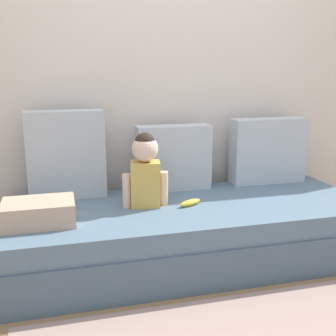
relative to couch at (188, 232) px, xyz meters
The scene contains 9 objects.
ground_plane 0.19m from the couch, ahead, with size 12.00×12.00×0.00m, color #93704C.
back_wall 1.13m from the couch, 90.00° to the left, with size 5.62×0.10×2.31m, color silver.
couch is the anchor object (origin of this frame).
throw_pillow_left 0.97m from the couch, 153.90° to the left, with size 0.51×0.16×0.59m, color #B2BCC6.
throw_pillow_center 0.56m from the couch, 90.00° to the left, with size 0.53×0.16×0.47m, color #B2BCC6.
throw_pillow_right 0.94m from the couch, 26.10° to the left, with size 0.58×0.16×0.49m, color #B2BCC6.
toddler 0.52m from the couch, behind, with size 0.30×0.17×0.48m.
banana 0.22m from the couch, 91.64° to the right, with size 0.17×0.04×0.04m, color yellow.
folded_blanket 0.97m from the couch, behind, with size 0.40×0.28×0.13m, color tan.
Camera 1 is at (-0.80, -2.48, 1.25)m, focal length 44.81 mm.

